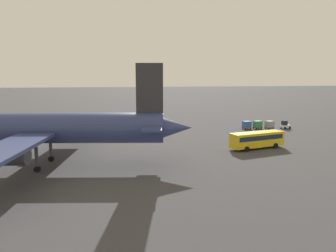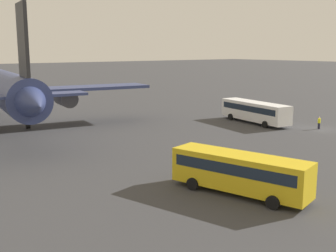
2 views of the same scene
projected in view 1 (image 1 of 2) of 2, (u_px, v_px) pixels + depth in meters
name	position (u px, v px, depth m)	size (l,w,h in m)	color
ground_plane	(171.00, 127.00, 88.66)	(600.00, 600.00, 0.00)	#38383A
airplane	(33.00, 129.00, 49.18)	(48.47, 42.03, 15.62)	navy
shuttle_bus_near	(138.00, 122.00, 83.62)	(13.03, 4.70, 3.20)	white
shuttle_bus_far	(257.00, 139.00, 62.08)	(11.25, 5.38, 3.14)	gold
baggage_tug	(285.00, 125.00, 85.18)	(2.66, 2.18, 2.10)	white
worker_person	(170.00, 124.00, 88.47)	(0.38, 0.38, 1.74)	#1E1E2D
cargo_cart_grey	(269.00, 124.00, 84.87)	(2.23, 1.96, 2.06)	#38383D
cargo_cart_green	(258.00, 124.00, 85.03)	(2.23, 1.96, 2.06)	#38383D
cargo_cart_blue	(247.00, 124.00, 84.56)	(2.23, 1.96, 2.06)	#38383D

